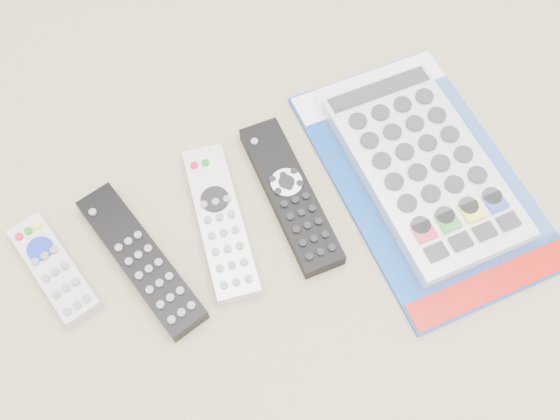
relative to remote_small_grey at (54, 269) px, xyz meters
name	(u,v)px	position (x,y,z in m)	size (l,w,h in m)	color
remote_small_grey	(54,269)	(0.00, 0.00, 0.00)	(0.07, 0.15, 0.02)	#B1B1B3
remote_slim_black	(141,259)	(0.09, -0.03, 0.00)	(0.09, 0.21, 0.02)	black
remote_silver_dvd	(220,222)	(0.19, -0.03, 0.00)	(0.09, 0.20, 0.02)	silver
remote_large_black	(290,195)	(0.28, -0.03, 0.00)	(0.06, 0.21, 0.02)	black
jumbo_remote_packaged	(424,166)	(0.44, -0.08, 0.01)	(0.23, 0.36, 0.05)	navy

